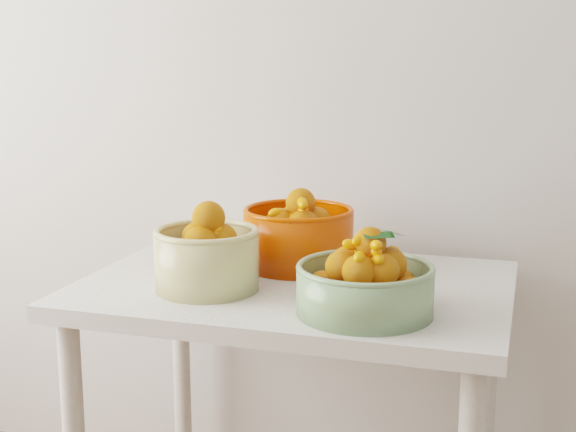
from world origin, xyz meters
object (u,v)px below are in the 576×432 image
at_px(table, 296,320).
at_px(bowl_cream, 207,256).
at_px(bowl_green, 366,284).
at_px(bowl_orange, 299,235).

relative_size(table, bowl_cream, 3.83).
bearing_deg(bowl_green, bowl_cream, 170.31).
bearing_deg(bowl_green, table, 137.99).
bearing_deg(table, bowl_cream, -145.35).
distance_m(table, bowl_green, 0.32).
height_order(bowl_green, bowl_orange, bowl_orange).
height_order(table, bowl_cream, bowl_cream).
xyz_separation_m(table, bowl_cream, (-0.18, -0.12, 0.17)).
xyz_separation_m(bowl_cream, bowl_green, (0.38, -0.07, -0.01)).
xyz_separation_m(table, bowl_orange, (-0.03, 0.14, 0.18)).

